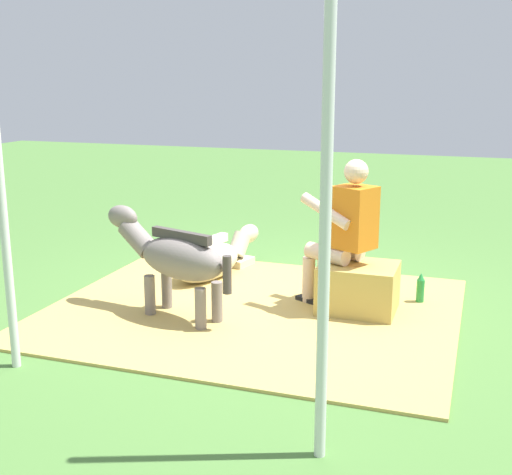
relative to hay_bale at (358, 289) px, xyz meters
name	(u,v)px	position (x,y,z in m)	size (l,w,h in m)	color
ground_plane	(275,302)	(0.74, -0.04, -0.21)	(24.00, 24.00, 0.00)	#4C7A38
hay_patch	(253,310)	(0.85, 0.25, -0.20)	(3.39, 2.84, 0.02)	tan
hay_bale	(358,289)	(0.00, 0.00, 0.00)	(0.64, 0.53, 0.43)	tan
person_seated	(344,229)	(0.15, -0.05, 0.50)	(0.72, 0.59, 1.31)	beige
pony_standing	(174,257)	(1.41, 0.61, 0.31)	(1.31, 0.61, 0.89)	slate
pony_lying	(213,259)	(1.55, -0.56, -0.02)	(0.60, 1.36, 0.42)	beige
soda_bottle	(420,289)	(-0.48, -0.40, -0.08)	(0.07, 0.07, 0.28)	#268C3F
tent_pole_left	(325,229)	(-0.22, 2.24, 1.02)	(0.06, 0.06, 2.47)	silver
tent_pole_right	(1,190)	(2.04, 1.83, 1.02)	(0.06, 0.06, 2.47)	silver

